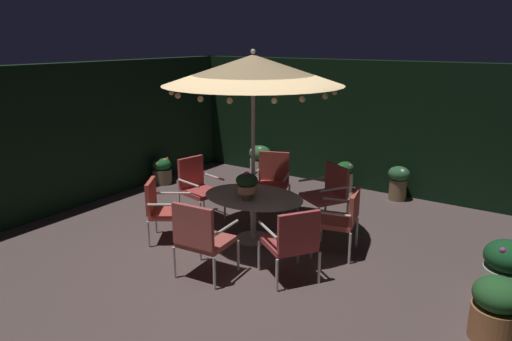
# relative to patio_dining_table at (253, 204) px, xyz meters

# --- Properties ---
(ground_plane) EXTENTS (7.88, 7.89, 0.02)m
(ground_plane) POSITION_rel_patio_dining_table_xyz_m (0.13, -0.29, -0.59)
(ground_plane) COLOR brown
(hedge_backdrop_rear) EXTENTS (7.88, 0.30, 2.58)m
(hedge_backdrop_rear) POSITION_rel_patio_dining_table_xyz_m (0.13, 3.50, 0.71)
(hedge_backdrop_rear) COLOR black
(hedge_backdrop_rear) RESTS_ON ground_plane
(hedge_backdrop_left) EXTENTS (0.30, 7.89, 2.58)m
(hedge_backdrop_left) POSITION_rel_patio_dining_table_xyz_m (-3.66, -0.29, 0.71)
(hedge_backdrop_left) COLOR black
(hedge_backdrop_left) RESTS_ON ground_plane
(patio_dining_table) EXTENTS (1.58, 1.20, 0.71)m
(patio_dining_table) POSITION_rel_patio_dining_table_xyz_m (0.00, 0.00, 0.00)
(patio_dining_table) COLOR silver
(patio_dining_table) RESTS_ON ground_plane
(patio_umbrella) EXTENTS (2.57, 2.57, 2.85)m
(patio_umbrella) POSITION_rel_patio_dining_table_xyz_m (-0.00, -0.00, 1.98)
(patio_umbrella) COLOR silver
(patio_umbrella) RESTS_ON ground_plane
(centerpiece_planter) EXTENTS (0.32, 0.32, 0.43)m
(centerpiece_planter) POSITION_rel_patio_dining_table_xyz_m (0.02, -0.20, 0.38)
(centerpiece_planter) COLOR tan
(centerpiece_planter) RESTS_ON patio_dining_table
(patio_chair_north) EXTENTS (0.82, 0.80, 0.95)m
(patio_chair_north) POSITION_rel_patio_dining_table_xyz_m (-1.13, -0.76, -0.05)
(patio_chair_north) COLOR silver
(patio_chair_north) RESTS_ON ground_plane
(patio_chair_northeast) EXTENTS (0.70, 0.66, 1.04)m
(patio_chair_northeast) POSITION_rel_patio_dining_table_xyz_m (0.13, -1.36, 0.00)
(patio_chair_northeast) COLOR silver
(patio_chair_northeast) RESTS_ON ground_plane
(patio_chair_east) EXTENTS (0.85, 0.85, 0.98)m
(patio_chair_east) POSITION_rel_patio_dining_table_xyz_m (1.12, -0.78, -0.02)
(patio_chair_east) COLOR silver
(patio_chair_east) RESTS_ON ground_plane
(patio_chair_southeast) EXTENTS (0.69, 0.73, 0.94)m
(patio_chair_southeast) POSITION_rel_patio_dining_table_xyz_m (1.31, 0.31, -0.02)
(patio_chair_southeast) COLOR silver
(patio_chair_southeast) RESTS_ON ground_plane
(patio_chair_south) EXTENTS (0.85, 0.83, 1.00)m
(patio_chair_south) POSITION_rel_patio_dining_table_xyz_m (0.68, 1.18, 0.01)
(patio_chair_south) COLOR silver
(patio_chair_south) RESTS_ON ground_plane
(patio_chair_southwest) EXTENTS (0.77, 0.77, 1.03)m
(patio_chair_southwest) POSITION_rel_patio_dining_table_xyz_m (-0.47, 1.28, 0.00)
(patio_chair_southwest) COLOR silver
(patio_chair_southwest) RESTS_ON ground_plane
(patio_chair_west) EXTENTS (0.71, 0.66, 1.04)m
(patio_chair_west) POSITION_rel_patio_dining_table_xyz_m (-1.34, 0.27, 0.00)
(patio_chair_west) COLOR silver
(patio_chair_west) RESTS_ON ground_plane
(potted_plant_right_far) EXTENTS (0.41, 0.41, 0.56)m
(potted_plant_right_far) POSITION_rel_patio_dining_table_xyz_m (-3.26, 1.33, -0.30)
(potted_plant_right_far) COLOR #7E6D50
(potted_plant_right_far) RESTS_ON ground_plane
(potted_plant_back_left) EXTENTS (0.49, 0.49, 0.66)m
(potted_plant_back_left) POSITION_rel_patio_dining_table_xyz_m (-1.93, 3.10, -0.24)
(potted_plant_back_left) COLOR beige
(potted_plant_back_left) RESTS_ON ground_plane
(potted_plant_back_right) EXTENTS (0.34, 0.34, 0.60)m
(potted_plant_back_right) POSITION_rel_patio_dining_table_xyz_m (0.17, 3.04, -0.27)
(potted_plant_back_right) COLOR beige
(potted_plant_back_right) RESTS_ON ground_plane
(potted_plant_right_near) EXTENTS (0.54, 0.54, 0.75)m
(potted_plant_right_near) POSITION_rel_patio_dining_table_xyz_m (3.43, 0.22, -0.20)
(potted_plant_right_near) COLOR beige
(potted_plant_right_near) RESTS_ON ground_plane
(potted_plant_left_near) EXTENTS (0.40, 0.40, 0.66)m
(potted_plant_left_near) POSITION_rel_patio_dining_table_xyz_m (1.24, 3.09, -0.21)
(potted_plant_left_near) COLOR olive
(potted_plant_left_near) RESTS_ON ground_plane
(potted_plant_front_corner) EXTENTS (0.50, 0.50, 0.69)m
(potted_plant_front_corner) POSITION_rel_patio_dining_table_xyz_m (3.45, -0.68, -0.23)
(potted_plant_front_corner) COLOR #AD6C41
(potted_plant_front_corner) RESTS_ON ground_plane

